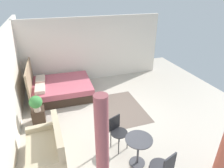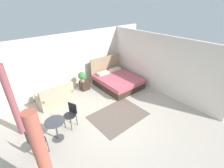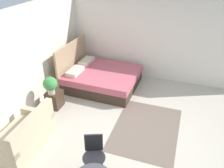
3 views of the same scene
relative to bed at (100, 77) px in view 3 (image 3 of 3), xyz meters
The scene contains 9 objects.
ground_plane 2.45m from the bed, 139.19° to the right, with size 8.97×8.88×0.02m, color #B2A899.
wall_back 2.50m from the bed, 143.73° to the left, with size 8.97×0.12×2.65m, color silver.
wall_right 2.21m from the bed, 54.20° to the right, with size 0.12×5.88×2.65m, color silver.
area_rug 2.39m from the bed, 131.03° to the right, with size 2.06×1.50×0.01m, color #66564C.
bed is the anchor object (origin of this frame).
couch 3.05m from the bed, 169.48° to the left, with size 1.43×0.85×0.89m.
nightstand 1.64m from the bed, 152.42° to the left, with size 0.41×0.36×0.47m.
potted_plant 1.78m from the bed, 154.07° to the left, with size 0.37×0.37×0.48m.
cafe_chair_near_window 3.33m from the bed, 160.40° to the right, with size 0.54×0.54×0.87m.
Camera 3 is at (-4.03, -0.82, 3.69)m, focal length 37.05 mm.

